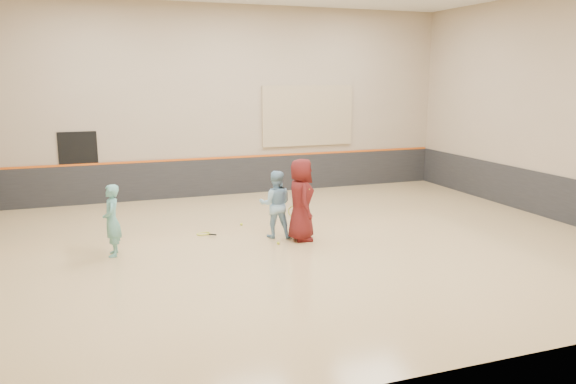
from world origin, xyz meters
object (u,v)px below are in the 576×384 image
object	(u,v)px
spare_racket	(203,232)
young_man	(301,200)
girl	(112,220)
instructor	(276,204)

from	to	relation	value
spare_racket	young_man	bearing A→B (deg)	-30.74
girl	young_man	distance (m)	4.23
spare_racket	girl	bearing A→B (deg)	-155.47
instructor	spare_racket	bearing A→B (deg)	-8.38
instructor	spare_racket	xyz separation A→B (m)	(-1.60, 0.81, -0.75)
girl	young_man	world-z (taller)	young_man
girl	instructor	world-z (taller)	instructor
instructor	spare_racket	distance (m)	1.94
girl	instructor	size ratio (longest dim) A/B	0.96
young_man	spare_racket	size ratio (longest dim) A/B	2.58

